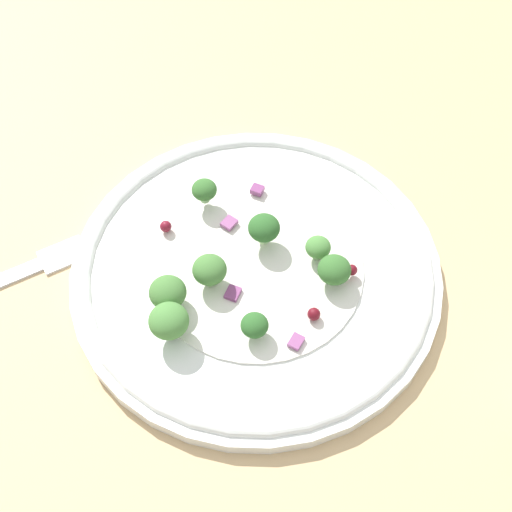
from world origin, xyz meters
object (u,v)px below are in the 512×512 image
(broccoli_floret_0, at_px, (255,326))
(broccoli_floret_2, at_px, (169,321))
(plate, at_px, (256,269))
(broccoli_floret_1, at_px, (334,270))

(broccoli_floret_0, height_order, broccoli_floret_2, broccoli_floret_2)
(plate, height_order, broccoli_floret_0, broccoli_floret_0)
(broccoli_floret_1, bearing_deg, broccoli_floret_0, 34.13)
(plate, xyz_separation_m, broccoli_floret_2, (0.06, 0.05, 0.02))
(broccoli_floret_0, relative_size, broccoli_floret_2, 0.70)
(broccoli_floret_0, bearing_deg, plate, -94.70)
(plate, bearing_deg, broccoli_floret_0, 85.30)
(broccoli_floret_0, relative_size, broccoli_floret_1, 0.80)
(plate, relative_size, broccoli_floret_0, 14.11)
(plate, distance_m, broccoli_floret_0, 0.06)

